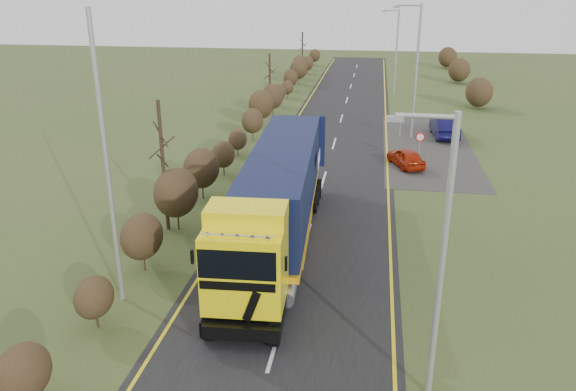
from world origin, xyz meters
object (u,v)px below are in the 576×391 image
(car_blue_sedan, at_px, (444,127))
(speed_sign, at_px, (420,143))
(streetlight_near, at_px, (439,252))
(lorry, at_px, (278,195))
(car_red_hatchback, at_px, (406,158))

(car_blue_sedan, height_order, speed_sign, speed_sign)
(car_blue_sedan, distance_m, streetlight_near, 29.18)
(streetlight_near, relative_size, speed_sign, 3.81)
(lorry, xyz_separation_m, streetlight_near, (5.59, -8.49, 1.96))
(car_blue_sedan, bearing_deg, lorry, 62.15)
(lorry, relative_size, car_red_hatchback, 4.50)
(streetlight_near, xyz_separation_m, speed_sign, (1.09, 21.46, -2.92))
(car_red_hatchback, bearing_deg, car_blue_sedan, -134.15)
(car_blue_sedan, xyz_separation_m, speed_sign, (-2.31, -7.30, 0.69))
(car_blue_sedan, relative_size, streetlight_near, 0.57)
(speed_sign, bearing_deg, lorry, -117.27)
(speed_sign, bearing_deg, streetlight_near, -92.91)
(lorry, height_order, car_red_hatchback, lorry)
(car_red_hatchback, distance_m, streetlight_near, 21.32)
(streetlight_near, height_order, speed_sign, streetlight_near)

